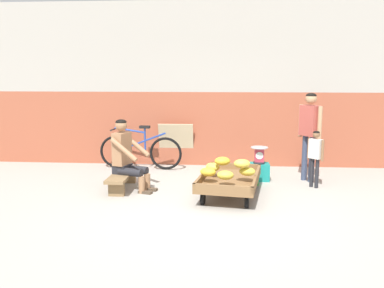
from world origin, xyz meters
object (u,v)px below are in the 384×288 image
(banana_cart, at_px, (230,181))
(customer_adult, at_px, (310,127))
(bicycle_near_left, at_px, (140,151))
(plastic_crate, at_px, (259,172))
(shopping_bag, at_px, (253,178))
(weighing_scale, at_px, (259,155))
(sign_board, at_px, (176,144))
(customer_child, at_px, (315,153))
(vendor_seated, at_px, (127,155))
(low_bench, at_px, (123,177))

(banana_cart, distance_m, customer_adult, 1.84)
(bicycle_near_left, bearing_deg, plastic_crate, -17.50)
(plastic_crate, relative_size, shopping_bag, 1.50)
(weighing_scale, bearing_deg, sign_board, 145.28)
(plastic_crate, bearing_deg, customer_adult, 1.20)
(banana_cart, distance_m, weighing_scale, 1.14)
(customer_child, height_order, shopping_bag, customer_child)
(plastic_crate, bearing_deg, sign_board, 145.30)
(vendor_seated, bearing_deg, sign_board, 72.64)
(vendor_seated, bearing_deg, low_bench, 162.16)
(plastic_crate, bearing_deg, bicycle_near_left, 162.50)
(plastic_crate, bearing_deg, weighing_scale, -90.00)
(plastic_crate, xyz_separation_m, bicycle_near_left, (-2.25, 0.71, 0.20))
(shopping_bag, bearing_deg, vendor_seated, -167.73)
(vendor_seated, relative_size, customer_child, 1.21)
(low_bench, distance_m, customer_child, 3.16)
(vendor_seated, height_order, customer_adult, customer_adult)
(customer_child, bearing_deg, weighing_scale, 155.46)
(customer_child, distance_m, shopping_bag, 1.09)
(vendor_seated, height_order, plastic_crate, vendor_seated)
(bicycle_near_left, bearing_deg, shopping_bag, -25.74)
(vendor_seated, xyz_separation_m, customer_child, (3.04, 0.37, 0.01))
(banana_cart, relative_size, vendor_seated, 1.36)
(plastic_crate, height_order, customer_adult, customer_adult)
(low_bench, distance_m, plastic_crate, 2.37)
(banana_cart, relative_size, weighing_scale, 5.17)
(plastic_crate, relative_size, bicycle_near_left, 0.22)
(low_bench, relative_size, bicycle_near_left, 0.67)
(customer_adult, bearing_deg, vendor_seated, -165.43)
(shopping_bag, bearing_deg, weighing_scale, 69.88)
(bicycle_near_left, relative_size, sign_board, 1.92)
(customer_child, bearing_deg, low_bench, -173.79)
(customer_child, xyz_separation_m, shopping_bag, (-0.99, 0.08, -0.46))
(customer_adult, bearing_deg, plastic_crate, -178.80)
(banana_cart, height_order, customer_child, customer_child)
(plastic_crate, distance_m, customer_child, 1.05)
(customer_adult, xyz_separation_m, customer_child, (0.02, -0.42, -0.37))
(customer_child, bearing_deg, shopping_bag, 175.43)
(plastic_crate, xyz_separation_m, shopping_bag, (-0.12, -0.32, -0.03))
(sign_board, bearing_deg, vendor_seated, -107.36)
(customer_adult, bearing_deg, sign_board, 156.06)
(sign_board, bearing_deg, plastic_crate, -34.70)
(vendor_seated, distance_m, bicycle_near_left, 1.49)
(banana_cart, distance_m, bicycle_near_left, 2.43)
(low_bench, height_order, customer_child, customer_child)
(bicycle_near_left, distance_m, sign_board, 0.78)
(customer_child, bearing_deg, vendor_seated, -173.12)
(low_bench, distance_m, weighing_scale, 2.38)
(vendor_seated, xyz_separation_m, bicycle_near_left, (-0.09, 1.48, -0.21))
(customer_child, bearing_deg, banana_cart, -157.06)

